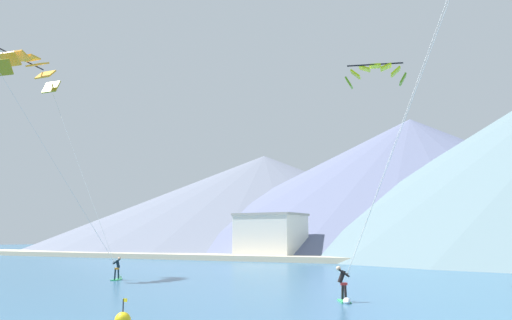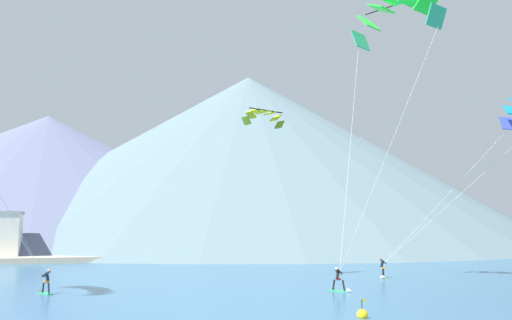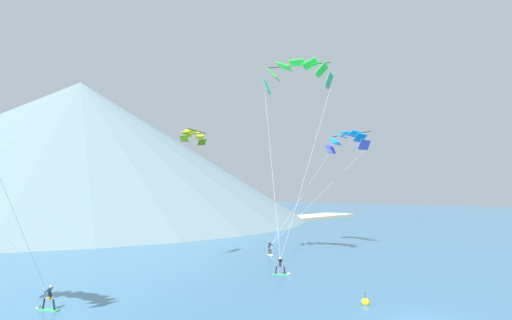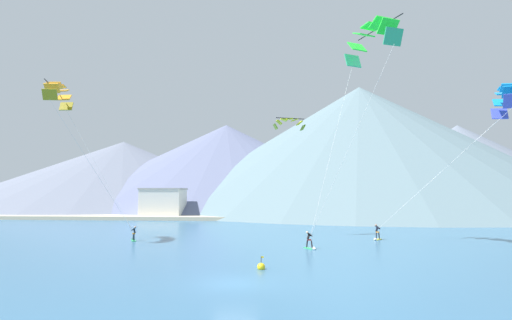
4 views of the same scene
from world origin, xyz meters
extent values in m
cube|color=#33B266|center=(-13.82, 19.67, 0.04)|extent=(1.05, 1.48, 0.07)
cylinder|color=#14232D|center=(-13.64, 19.32, 0.42)|extent=(0.21, 0.26, 0.70)
cylinder|color=#14232D|center=(-14.00, 20.02, 0.42)|extent=(0.21, 0.26, 0.70)
cube|color=orange|center=(-13.82, 19.67, 0.80)|extent=(0.36, 0.33, 0.12)
cylinder|color=#14232D|center=(-13.77, 19.70, 1.12)|extent=(0.39, 0.34, 0.59)
cylinder|color=#14232D|center=(-13.81, 19.55, 1.29)|extent=(0.48, 0.30, 0.39)
cylinder|color=#14232D|center=(-13.91, 19.75, 1.29)|extent=(0.48, 0.30, 0.39)
cylinder|color=black|center=(-14.02, 19.57, 1.26)|extent=(0.27, 0.48, 0.03)
sphere|color=tan|center=(-13.69, 19.74, 1.50)|extent=(0.21, 0.21, 0.21)
cone|color=white|center=(-14.22, 20.44, 0.10)|extent=(0.46, 0.43, 0.36)
cube|color=#33B266|center=(5.20, 15.00, 0.04)|extent=(1.13, 1.46, 0.07)
cylinder|color=black|center=(4.99, 15.33, 0.43)|extent=(0.23, 0.27, 0.73)
cylinder|color=black|center=(5.40, 14.66, 0.43)|extent=(0.23, 0.27, 0.73)
cube|color=red|center=(5.20, 15.00, 0.83)|extent=(0.38, 0.36, 0.12)
cylinder|color=black|center=(5.12, 14.95, 1.16)|extent=(0.46, 0.40, 0.62)
cylinder|color=black|center=(5.14, 15.10, 1.34)|extent=(0.49, 0.34, 0.40)
cylinder|color=black|center=(5.26, 14.90, 1.34)|extent=(0.49, 0.34, 0.40)
cylinder|color=black|center=(5.36, 15.09, 1.31)|extent=(0.30, 0.46, 0.03)
sphere|color=beige|center=(4.99, 14.87, 1.54)|extent=(0.22, 0.22, 0.22)
cone|color=white|center=(5.65, 14.25, 0.10)|extent=(0.46, 0.44, 0.36)
cube|color=yellow|center=(13.31, 22.82, 0.04)|extent=(1.18, 1.44, 0.07)
cylinder|color=black|center=(13.53, 23.15, 0.45)|extent=(0.25, 0.28, 0.76)
cylinder|color=black|center=(13.08, 22.50, 0.45)|extent=(0.25, 0.28, 0.76)
cube|color=orange|center=(13.31, 22.82, 0.86)|extent=(0.40, 0.38, 0.12)
cylinder|color=black|center=(13.25, 22.86, 1.20)|extent=(0.44, 0.40, 0.65)
cylinder|color=black|center=(13.40, 22.91, 1.39)|extent=(0.50, 0.38, 0.42)
cylinder|color=black|center=(13.26, 22.70, 1.39)|extent=(0.50, 0.38, 0.42)
cylinder|color=black|center=(13.48, 22.70, 1.36)|extent=(0.32, 0.45, 0.03)
sphere|color=#9E7051|center=(13.16, 22.92, 1.62)|extent=(0.23, 0.23, 0.23)
cone|color=white|center=(12.82, 22.11, 0.10)|extent=(0.47, 0.45, 0.36)
cylinder|color=silver|center=(-17.55, 17.09, 8.07)|extent=(7.11, 4.99, 13.62)
cube|color=#2BA36C|center=(10.64, 21.10, 20.22)|extent=(1.96, 1.42, 1.61)
cube|color=#25E631|center=(11.02, 20.35, 21.55)|extent=(2.16, 1.89, 1.34)
cube|color=#25E631|center=(11.54, 19.17, 22.44)|extent=(2.29, 2.17, 0.85)
cube|color=#25E631|center=(12.13, 17.74, 22.75)|extent=(2.34, 2.21, 0.23)
cube|color=#25E631|center=(12.68, 16.30, 22.44)|extent=(2.31, 2.09, 0.85)
cube|color=#25E631|center=(13.11, 15.08, 21.55)|extent=(2.20, 1.75, 1.34)
cube|color=#2BA36C|center=(13.35, 14.26, 20.22)|extent=(2.02, 1.24, 1.61)
cylinder|color=black|center=(12.91, 18.05, 22.71)|extent=(3.20, 6.73, 0.10)
cylinder|color=silver|center=(7.93, 18.18, 10.38)|extent=(5.21, 6.22, 18.16)
cylinder|color=silver|center=(9.36, 14.57, 10.38)|extent=(8.06, 1.06, 18.16)
cube|color=#424DC1|center=(26.80, 22.10, 14.09)|extent=(1.81, 1.09, 1.39)
cube|color=#1088D1|center=(26.66, 21.26, 15.15)|extent=(1.91, 1.48, 1.15)
cube|color=#1088D1|center=(26.37, 20.12, 15.86)|extent=(1.96, 1.74, 0.77)
cube|color=#1088D1|center=(25.99, 18.83, 16.10)|extent=(1.98, 1.85, 0.29)
cube|color=#1088D1|center=(25.56, 17.56, 15.86)|extent=(1.95, 1.85, 0.77)
cube|color=#1088D1|center=(25.14, 16.46, 15.15)|extent=(1.87, 1.68, 1.15)
cube|color=#424DC1|center=(24.79, 15.68, 14.09)|extent=(1.74, 1.36, 1.39)
cylinder|color=black|center=(26.69, 18.61, 16.03)|extent=(1.49, 6.78, 0.10)
cylinder|color=silver|center=(20.15, 22.54, 7.41)|extent=(13.36, 0.35, 12.12)
cylinder|color=silver|center=(19.06, 19.08, 7.41)|extent=(11.20, 7.29, 12.12)
cube|color=#609118|center=(5.15, 26.28, 13.47)|extent=(0.76, 1.03, 0.73)
cube|color=#C7D510|center=(4.71, 26.12, 14.03)|extent=(0.92, 1.08, 0.60)
cube|color=#C7D510|center=(4.12, 25.93, 14.39)|extent=(0.99, 1.11, 0.41)
cube|color=#C7D510|center=(3.45, 25.72, 14.51)|extent=(0.99, 1.12, 0.16)
cube|color=#C7D510|center=(2.77, 25.52, 14.39)|extent=(0.97, 1.11, 0.41)
cube|color=#C7D510|center=(2.17, 25.35, 14.03)|extent=(0.87, 1.09, 0.60)
cube|color=#609118|center=(1.72, 25.24, 13.47)|extent=(0.69, 1.04, 0.73)
cylinder|color=black|center=(3.57, 25.31, 14.50)|extent=(3.51, 1.31, 0.10)
sphere|color=yellow|center=(1.26, 4.51, 0.15)|extent=(0.56, 0.56, 0.56)
cylinder|color=black|center=(1.26, 4.51, 0.65)|extent=(0.04, 0.04, 0.44)
cube|color=yellow|center=(1.35, 4.51, 0.83)|extent=(0.18, 0.01, 0.12)
cube|color=beige|center=(0.00, 56.04, 0.35)|extent=(180.00, 10.00, 0.70)
cube|color=beige|center=(25.27, 58.85, 2.92)|extent=(8.69, 5.20, 5.84)
cube|color=gray|center=(25.27, 58.85, 5.99)|extent=(9.04, 5.40, 0.30)
cube|color=beige|center=(35.22, 58.38, 2.27)|extent=(5.32, 5.90, 4.54)
cube|color=gray|center=(35.22, 58.38, 4.69)|extent=(5.53, 6.13, 0.30)
cube|color=#B7AD9E|center=(12.15, 58.59, 2.52)|extent=(5.36, 6.28, 5.03)
cube|color=gray|center=(12.15, 58.59, 5.18)|extent=(5.57, 6.53, 0.30)
cone|color=slate|center=(58.43, 108.83, 13.56)|extent=(87.59, 87.59, 27.11)
cone|color=slate|center=(26.29, 103.09, 19.41)|extent=(127.32, 127.32, 38.83)
camera|label=1|loc=(15.54, -10.56, 2.99)|focal=40.00mm
camera|label=2|loc=(-12.59, -20.99, 4.53)|focal=40.00mm
camera|label=3|loc=(-25.18, -8.43, 7.90)|focal=28.00mm
camera|label=4|loc=(3.06, -23.73, 5.34)|focal=28.00mm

